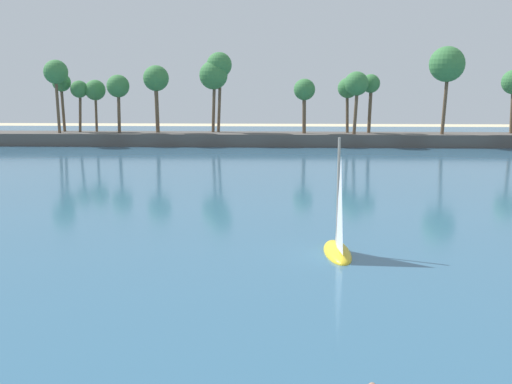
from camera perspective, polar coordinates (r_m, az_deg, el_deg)
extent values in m
cube|color=#33607F|center=(70.62, 2.36, 3.11)|extent=(220.00, 111.86, 0.06)
cube|color=#514C47|center=(86.37, 2.36, 4.94)|extent=(88.49, 6.00, 1.80)
cylinder|color=brown|center=(87.58, 17.28, 8.26)|extent=(0.87, 0.55, 9.47)
sphere|color=#38753D|center=(87.60, 17.45, 11.35)|extent=(4.77, 4.77, 4.77)
cylinder|color=brown|center=(88.09, -9.27, 7.99)|extent=(0.61, 0.77, 7.64)
sphere|color=#38753D|center=(88.04, -9.34, 10.47)|extent=(3.60, 3.60, 3.60)
cylinder|color=brown|center=(87.81, -3.97, 8.23)|extent=(0.79, 0.78, 8.07)
sphere|color=#38753D|center=(87.78, -4.01, 10.86)|extent=(4.03, 4.03, 4.03)
cylinder|color=brown|center=(87.96, 10.62, 7.71)|extent=(0.63, 0.49, 6.89)
sphere|color=#38753D|center=(87.90, 10.69, 9.95)|extent=(2.60, 2.60, 2.60)
cylinder|color=brown|center=(91.60, -14.74, 7.35)|extent=(0.38, 0.54, 5.97)
sphere|color=#38753D|center=(91.53, -14.82, 9.21)|extent=(2.94, 2.94, 2.94)
cylinder|color=brown|center=(85.73, 4.53, 7.52)|extent=(0.57, 0.56, 6.07)
sphere|color=#38753D|center=(85.66, 4.56, 9.55)|extent=(2.97, 2.97, 2.97)
cylinder|color=brown|center=(87.92, -3.43, 8.71)|extent=(0.91, 0.94, 9.50)
sphere|color=#38753D|center=(87.95, -3.47, 11.79)|extent=(3.58, 3.58, 3.58)
cylinder|color=brown|center=(91.61, -16.13, 7.33)|extent=(0.57, 0.75, 6.12)
sphere|color=#38753D|center=(91.54, -16.23, 9.23)|extent=(2.46, 2.46, 2.46)
cylinder|color=brown|center=(90.26, -18.09, 7.95)|extent=(0.46, 0.82, 8.48)
sphere|color=#38753D|center=(90.24, -18.23, 10.63)|extent=(3.34, 3.34, 3.34)
cylinder|color=brown|center=(92.57, 22.85, 7.27)|extent=(0.63, 0.51, 7.09)
cylinder|color=brown|center=(85.27, 9.32, 7.68)|extent=(0.77, 0.50, 6.89)
sphere|color=#38753D|center=(85.21, 9.39, 9.98)|extent=(3.28, 3.28, 3.28)
cylinder|color=brown|center=(93.04, -17.63, 7.58)|extent=(0.57, 0.46, 7.06)
sphere|color=#38753D|center=(92.99, -17.74, 9.75)|extent=(2.63, 2.63, 2.63)
cylinder|color=brown|center=(88.84, -12.71, 7.54)|extent=(0.46, 0.80, 6.55)
sphere|color=#38753D|center=(88.77, -12.79, 9.65)|extent=(3.17, 3.17, 3.17)
cylinder|color=brown|center=(87.68, 8.53, 7.56)|extent=(0.57, 0.55, 6.28)
sphere|color=#38753D|center=(87.60, 8.59, 9.60)|extent=(2.84, 2.84, 2.84)
ellipsoid|color=yellow|center=(31.29, 7.62, -5.72)|extent=(1.50, 4.40, 0.87)
cylinder|color=gray|center=(30.80, 7.70, 0.04)|extent=(0.13, 0.13, 5.43)
pyramid|color=silver|center=(30.16, 7.87, -0.96)|extent=(0.22, 1.96, 4.62)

